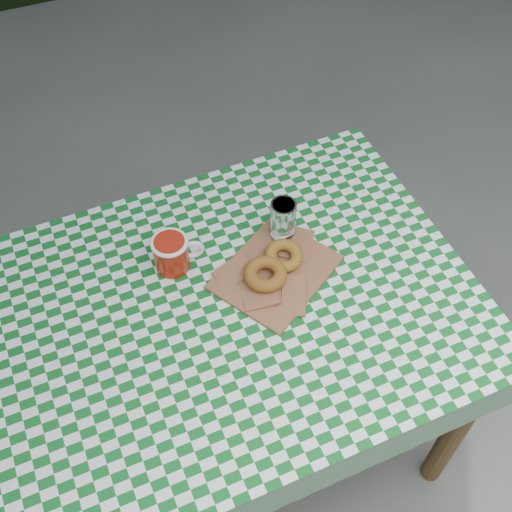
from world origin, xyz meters
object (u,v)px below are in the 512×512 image
Objects in this scene: table at (214,389)px; drinking_glass at (283,220)px; coffee_mug at (171,254)px; paper_bag at (275,272)px.

drinking_glass is at bearing 28.96° from table.
table is at bearing -73.33° from coffee_mug.
coffee_mug is at bearing 152.97° from paper_bag.
drinking_glass is at bearing 59.33° from paper_bag.
coffee_mug reaches higher than paper_bag.
coffee_mug is 1.43× the size of drinking_glass.
coffee_mug is (-0.22, 0.11, 0.04)m from paper_bag.
table is 0.53m from drinking_glass.
drinking_glass is at bearing 5.25° from coffee_mug.
drinking_glass is (0.06, 0.10, 0.05)m from paper_bag.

